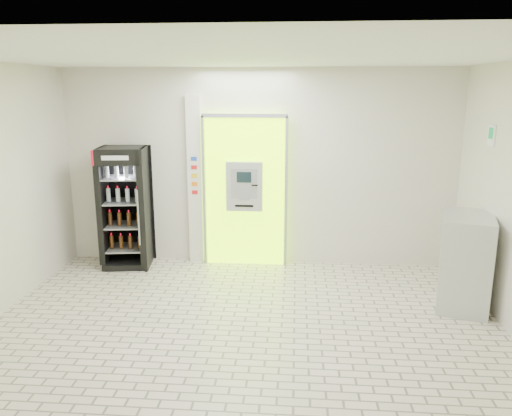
# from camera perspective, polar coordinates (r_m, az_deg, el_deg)

# --- Properties ---
(ground) EXTENTS (6.00, 6.00, 0.00)m
(ground) POSITION_cam_1_polar(r_m,az_deg,el_deg) (5.74, -1.67, -14.42)
(ground) COLOR #C1B6A0
(ground) RESTS_ON ground
(room_shell) EXTENTS (6.00, 6.00, 6.00)m
(room_shell) POSITION_cam_1_polar(r_m,az_deg,el_deg) (5.14, -1.81, 4.02)
(room_shell) COLOR silver
(room_shell) RESTS_ON ground
(atm_assembly) EXTENTS (1.30, 0.24, 2.33)m
(atm_assembly) POSITION_cam_1_polar(r_m,az_deg,el_deg) (7.65, -1.25, 2.05)
(atm_assembly) COLOR #97EF00
(atm_assembly) RESTS_ON ground
(pillar) EXTENTS (0.22, 0.11, 2.60)m
(pillar) POSITION_cam_1_polar(r_m,az_deg,el_deg) (7.78, -6.96, 3.11)
(pillar) COLOR silver
(pillar) RESTS_ON ground
(beverage_cooler) EXTENTS (0.77, 0.72, 1.84)m
(beverage_cooler) POSITION_cam_1_polar(r_m,az_deg,el_deg) (7.89, -14.62, -0.17)
(beverage_cooler) COLOR black
(beverage_cooler) RESTS_ON ground
(steel_cabinet) EXTENTS (0.83, 1.01, 1.18)m
(steel_cabinet) POSITION_cam_1_polar(r_m,az_deg,el_deg) (6.78, 22.75, -5.64)
(steel_cabinet) COLOR #B9BBC1
(steel_cabinet) RESTS_ON ground
(exit_sign) EXTENTS (0.02, 0.22, 0.26)m
(exit_sign) POSITION_cam_1_polar(r_m,az_deg,el_deg) (6.90, 25.33, 7.51)
(exit_sign) COLOR white
(exit_sign) RESTS_ON room_shell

